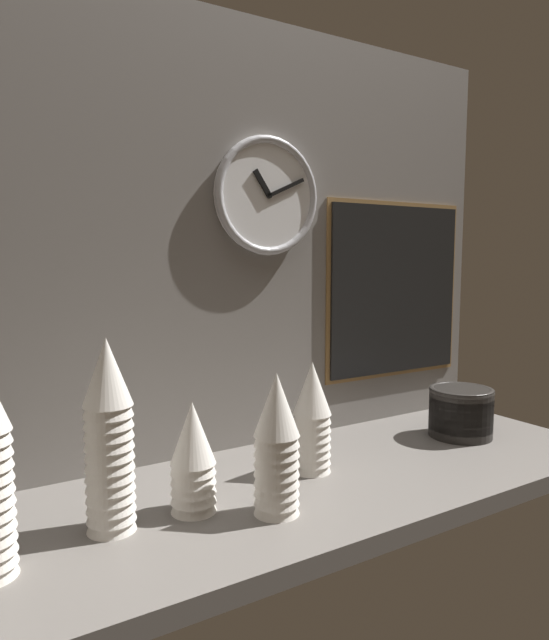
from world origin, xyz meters
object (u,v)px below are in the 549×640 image
object	(u,v)px
bowl_stack_far_right	(461,411)
cup_stack_left	(109,436)
cup_stack_center_left	(193,457)
cup_stack_center	(277,444)
menu_board	(395,290)
wall_clock	(267,196)
cup_stack_center_right	(312,417)

from	to	relation	value
bowl_stack_far_right	cup_stack_left	bearing A→B (deg)	-177.93
cup_stack_center_left	cup_stack_center	bearing A→B (deg)	-34.74
cup_stack_left	menu_board	bearing A→B (deg)	15.94
cup_stack_left	wall_clock	bearing A→B (deg)	28.05
cup_stack_center	cup_stack_center_right	size ratio (longest dim) A/B	1.08
cup_stack_center	menu_board	world-z (taller)	menu_board
cup_stack_center_right	bowl_stack_far_right	distance (cm)	48.94
cup_stack_center_right	menu_board	world-z (taller)	menu_board
cup_stack_left	wall_clock	xyz separation A→B (cm)	(47.54, 25.33, 45.65)
cup_stack_center_right	cup_stack_center_left	distance (cm)	31.24
cup_stack_center	cup_stack_center_left	distance (cm)	15.96
bowl_stack_far_right	wall_clock	bearing A→B (deg)	155.11
cup_stack_center	cup_stack_center_right	bearing A→B (deg)	37.51
cup_stack_center	cup_stack_center_right	world-z (taller)	cup_stack_center
cup_stack_center	menu_board	xyz separation A→B (cm)	(63.60, 35.97, 24.84)
cup_stack_center	menu_board	distance (cm)	77.17
cup_stack_left	bowl_stack_far_right	xyz separation A→B (cm)	(94.74, 3.42, -10.25)
wall_clock	bowl_stack_far_right	bearing A→B (deg)	-24.89
cup_stack_center	menu_board	bearing A→B (deg)	29.49
cup_stack_center_left	wall_clock	bearing A→B (deg)	39.03
cup_stack_left	menu_board	xyz separation A→B (cm)	(91.81, 26.22, 21.09)
cup_stack_center_right	menu_board	bearing A→B (deg)	25.94
cup_stack_center	cup_stack_left	size ratio (longest dim) A/B	0.78
cup_stack_center	cup_stack_left	bearing A→B (deg)	160.93
cup_stack_center_right	wall_clock	size ratio (longest dim) A/B	0.86
menu_board	cup_stack_center_right	bearing A→B (deg)	-154.06
cup_stack_left	cup_stack_center_left	size ratio (longest dim) A/B	1.62
cup_stack_center	bowl_stack_far_right	size ratio (longest dim) A/B	1.59
cup_stack_left	wall_clock	world-z (taller)	wall_clock
cup_stack_left	bowl_stack_far_right	distance (cm)	95.35
bowl_stack_far_right	wall_clock	distance (cm)	76.37
menu_board	cup_stack_left	bearing A→B (deg)	-164.06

